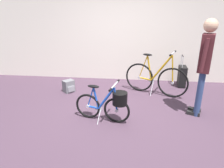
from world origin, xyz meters
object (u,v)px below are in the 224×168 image
(backpack_on_floor, at_px, (69,86))
(folding_bike_foreground, at_px, (109,103))
(display_bike_left, at_px, (155,78))
(visitor_near_wall, at_px, (205,62))
(rolling_suitcase, at_px, (182,76))

(backpack_on_floor, bearing_deg, folding_bike_foreground, -48.06)
(folding_bike_foreground, xyz_separation_m, display_bike_left, (0.94, 1.38, 0.03))
(visitor_near_wall, xyz_separation_m, rolling_suitcase, (0.02, 1.52, -0.76))
(display_bike_left, relative_size, rolling_suitcase, 1.71)
(visitor_near_wall, xyz_separation_m, backpack_on_floor, (-2.83, 0.82, -0.90))
(folding_bike_foreground, distance_m, visitor_near_wall, 1.87)
(folding_bike_foreground, bearing_deg, visitor_near_wall, 15.54)
(folding_bike_foreground, height_order, rolling_suitcase, rolling_suitcase)
(rolling_suitcase, bearing_deg, visitor_near_wall, -90.60)
(display_bike_left, xyz_separation_m, backpack_on_floor, (-2.09, -0.10, -0.25))
(folding_bike_foreground, bearing_deg, rolling_suitcase, 49.60)
(visitor_near_wall, bearing_deg, folding_bike_foreground, -164.46)
(visitor_near_wall, relative_size, backpack_on_floor, 5.67)
(display_bike_left, distance_m, backpack_on_floor, 2.11)
(visitor_near_wall, relative_size, rolling_suitcase, 2.16)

